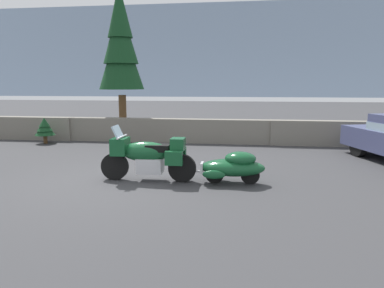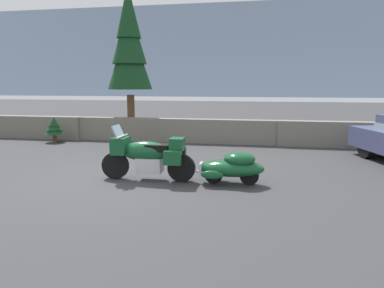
{
  "view_description": "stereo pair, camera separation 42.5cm",
  "coord_description": "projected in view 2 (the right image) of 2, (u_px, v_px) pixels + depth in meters",
  "views": [
    {
      "loc": [
        2.91,
        -8.09,
        2.31
      ],
      "look_at": [
        1.72,
        0.47,
        0.85
      ],
      "focal_mm": 33.52,
      "sensor_mm": 36.0,
      "label": 1
    },
    {
      "loc": [
        3.33,
        -8.02,
        2.31
      ],
      "look_at": [
        1.72,
        0.47,
        0.85
      ],
      "focal_mm": 33.52,
      "sensor_mm": 36.0,
      "label": 2
    }
  ],
  "objects": [
    {
      "name": "car_shaped_trailer",
      "position": [
        232.0,
        167.0,
        8.28
      ],
      "size": [
        2.21,
        0.79,
        0.76
      ],
      "color": "black",
      "rests_on": "ground"
    },
    {
      "name": "distant_ridgeline",
      "position": [
        249.0,
        63.0,
        100.23
      ],
      "size": [
        240.0,
        80.0,
        16.0
      ],
      "primitive_type": "cube",
      "color": "#7F93AD",
      "rests_on": "ground"
    },
    {
      "name": "pine_tree_tall",
      "position": [
        129.0,
        43.0,
        14.95
      ],
      "size": [
        1.87,
        1.87,
        6.36
      ],
      "color": "brown",
      "rests_on": "ground"
    },
    {
      "name": "stone_guard_wall",
      "position": [
        172.0,
        130.0,
        14.3
      ],
      "size": [
        24.0,
        0.57,
        0.95
      ],
      "color": "slate",
      "rests_on": "ground"
    },
    {
      "name": "pine_sapling_near",
      "position": [
        54.0,
        127.0,
        14.19
      ],
      "size": [
        0.77,
        0.77,
        1.01
      ],
      "color": "brown",
      "rests_on": "ground"
    },
    {
      "name": "touring_motorcycle",
      "position": [
        147.0,
        155.0,
        8.58
      ],
      "size": [
        2.31,
        0.77,
        1.33
      ],
      "color": "black",
      "rests_on": "ground"
    },
    {
      "name": "ground_plane",
      "position": [
        119.0,
        179.0,
        8.77
      ],
      "size": [
        80.0,
        80.0,
        0.0
      ],
      "primitive_type": "plane",
      "color": "#38383A"
    }
  ]
}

